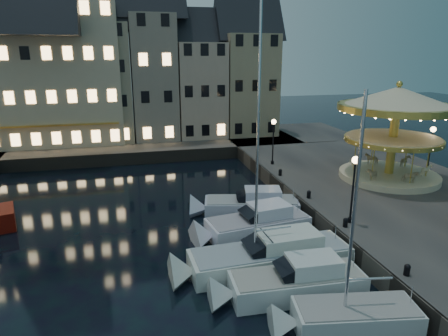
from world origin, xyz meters
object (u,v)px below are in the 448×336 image
object	(u,v)px
streetlamp_b	(354,180)
motorboat_b	(289,284)
bollard_b	(345,222)
bollard_c	(309,194)
bollard_d	(280,172)
motorboat_d	(252,226)
streetlamp_d	(431,144)
bollard_a	(407,269)
motorboat_a	(342,319)
streetlamp_c	(273,135)
carousel	(396,116)
motorboat_e	(246,206)
motorboat_c	(263,257)

from	to	relation	value
streetlamp_b	motorboat_b	xyz separation A→B (m)	(-5.80, -4.45, -3.38)
bollard_b	bollard_c	xyz separation A→B (m)	(0.00, 5.00, 0.00)
bollard_d	motorboat_d	xyz separation A→B (m)	(-4.89, -7.66, -0.96)
streetlamp_d	bollard_b	world-z (taller)	streetlamp_d
streetlamp_b	bollard_c	world-z (taller)	streetlamp_b
bollard_c	bollard_b	bearing A→B (deg)	-90.00
bollard_a	bollard_d	bearing A→B (deg)	90.00
bollard_a	motorboat_a	bearing A→B (deg)	-162.33
streetlamp_c	bollard_d	distance (m)	4.29
bollard_c	streetlamp_d	bearing A→B (deg)	11.86
streetlamp_b	bollard_d	distance (m)	10.30
motorboat_a	carousel	size ratio (longest dim) A/B	1.15
carousel	motorboat_d	bearing A→B (deg)	-160.08
streetlamp_b	motorboat_e	distance (m)	8.23
bollard_c	streetlamp_c	bearing A→B (deg)	86.19
motorboat_c	motorboat_d	distance (m)	4.16
motorboat_e	carousel	world-z (taller)	carousel
motorboat_c	motorboat_b	bearing A→B (deg)	-82.29
bollard_b	streetlamp_b	bearing A→B (deg)	39.81
motorboat_a	carousel	world-z (taller)	motorboat_a
streetlamp_b	motorboat_a	world-z (taller)	motorboat_a
bollard_c	carousel	size ratio (longest dim) A/B	0.06
streetlamp_b	bollard_a	distance (m)	6.50
streetlamp_d	bollard_b	distance (m)	14.27
motorboat_e	carousel	bearing A→B (deg)	6.59
bollard_a	bollard_b	size ratio (longest dim) A/B	1.00
motorboat_b	streetlamp_c	bearing A→B (deg)	72.09
streetlamp_c	motorboat_e	xyz separation A→B (m)	(-4.92, -7.83, -3.38)
streetlamp_b	carousel	distance (m)	10.81
motorboat_c	bollard_c	bearing A→B (deg)	48.42
carousel	bollard_b	bearing A→B (deg)	-137.52
motorboat_e	motorboat_b	bearing A→B (deg)	-94.95
motorboat_c	motorboat_d	world-z (taller)	motorboat_c
motorboat_c	motorboat_e	bearing A→B (deg)	80.55
streetlamp_c	bollard_b	world-z (taller)	streetlamp_c
streetlamp_c	motorboat_b	bearing A→B (deg)	-107.91
motorboat_b	carousel	xyz separation A→B (m)	(13.54, 11.58, 5.84)
bollard_c	motorboat_d	bearing A→B (deg)	-156.18
streetlamp_b	bollard_b	distance (m)	2.54
bollard_c	motorboat_c	world-z (taller)	motorboat_c
motorboat_d	motorboat_e	size ratio (longest dim) A/B	0.99
bollard_c	bollard_d	distance (m)	5.50
carousel	motorboat_a	bearing A→B (deg)	-130.50
motorboat_b	carousel	size ratio (longest dim) A/B	0.84
streetlamp_c	motorboat_b	xyz separation A→B (m)	(-5.80, -17.95, -3.38)
bollard_a	bollard_d	distance (m)	16.00
bollard_c	motorboat_c	distance (m)	8.43
bollard_b	motorboat_b	bearing A→B (deg)	-142.79
streetlamp_d	carousel	bearing A→B (deg)	177.82
streetlamp_c	carousel	distance (m)	10.32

